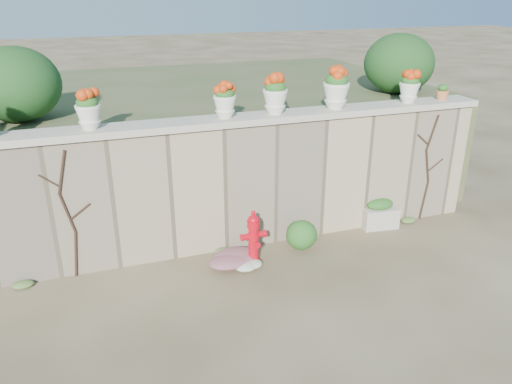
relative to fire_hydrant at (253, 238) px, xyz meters
name	(u,v)px	position (x,y,z in m)	size (l,w,h in m)	color
ground	(290,300)	(0.16, -1.04, -0.45)	(80.00, 80.00, 0.00)	#493B24
stone_wall	(248,184)	(0.16, 0.76, 0.55)	(8.00, 0.40, 2.00)	tan
wall_cap	(247,119)	(0.16, 0.76, 1.60)	(8.10, 0.52, 0.10)	#BAAE9D
raised_fill	(201,132)	(0.16, 3.96, 0.55)	(9.00, 6.00, 2.00)	#384C23
back_shrub_left	(16,85)	(-3.04, 1.96, 2.10)	(1.30, 1.30, 1.10)	#143814
back_shrub_right	(399,63)	(3.56, 1.96, 2.10)	(1.30, 1.30, 1.10)	#143814
vine_left	(69,214)	(-2.51, 0.54, 0.54)	(0.60, 0.04, 1.91)	black
vine_right	(428,167)	(3.39, 0.54, 0.54)	(0.60, 0.04, 1.91)	black
fire_hydrant	(253,238)	(0.00, 0.00, 0.00)	(0.38, 0.27, 0.89)	red
planter_box	(379,214)	(2.48, 0.51, -0.21)	(0.66, 0.43, 0.52)	#BAAE9D
green_shrub	(303,231)	(0.92, 0.24, -0.14)	(0.65, 0.58, 0.61)	#1E5119
magenta_clump	(226,259)	(-0.40, 0.09, -0.32)	(0.95, 0.63, 0.25)	#B12372
white_flowers	(248,264)	(-0.12, -0.09, -0.36)	(0.47, 0.38, 0.17)	white
urn_pot_1	(88,110)	(-2.08, 0.76, 1.91)	(0.34, 0.34, 0.53)	silver
urn_pot_2	(225,100)	(-0.18, 0.76, 1.91)	(0.33, 0.33, 0.52)	silver
urn_pot_3	(275,95)	(0.61, 0.76, 1.94)	(0.37, 0.37, 0.59)	silver
urn_pot_4	(336,88)	(1.63, 0.76, 1.97)	(0.41, 0.41, 0.65)	silver
urn_pot_5	(409,87)	(2.98, 0.76, 1.91)	(0.34, 0.34, 0.53)	silver
terracotta_pot	(442,93)	(3.66, 0.76, 1.77)	(0.21, 0.21, 0.26)	#C9753D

